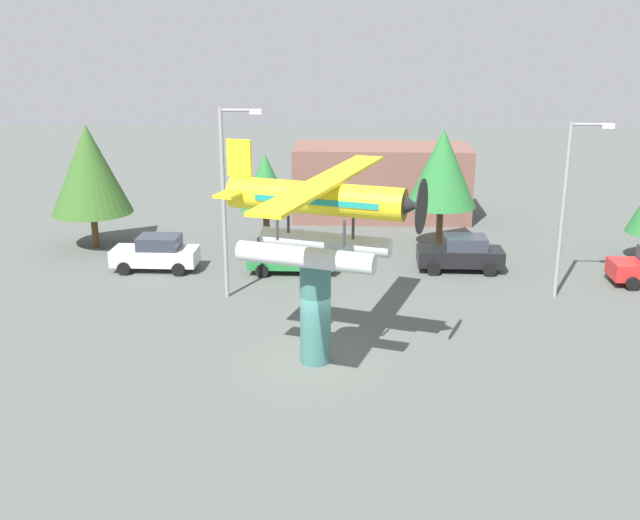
% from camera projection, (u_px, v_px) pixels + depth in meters
% --- Properties ---
extents(ground_plane, '(140.00, 140.00, 0.00)m').
position_uv_depth(ground_plane, '(316.00, 361.00, 26.67)').
color(ground_plane, '#515651').
extents(display_pedestal, '(1.10, 1.10, 3.86)m').
position_uv_depth(display_pedestal, '(315.00, 311.00, 26.09)').
color(display_pedestal, '#386B66').
rests_on(display_pedestal, ground).
extents(floatplane_monument, '(7.19, 10.27, 4.00)m').
position_uv_depth(floatplane_monument, '(319.00, 212.00, 24.99)').
color(floatplane_monument, silver).
rests_on(floatplane_monument, display_pedestal).
extents(car_near_silver, '(4.20, 2.02, 1.76)m').
position_uv_depth(car_near_silver, '(156.00, 253.00, 36.61)').
color(car_near_silver, silver).
rests_on(car_near_silver, ground).
extents(car_mid_green, '(4.20, 2.02, 1.76)m').
position_uv_depth(car_mid_green, '(293.00, 255.00, 36.26)').
color(car_mid_green, '#237A38').
rests_on(car_mid_green, ground).
extents(car_far_black, '(4.20, 2.02, 1.76)m').
position_uv_depth(car_far_black, '(461.00, 253.00, 36.55)').
color(car_far_black, black).
rests_on(car_far_black, ground).
extents(streetlight_primary, '(1.84, 0.28, 8.36)m').
position_uv_depth(streetlight_primary, '(228.00, 191.00, 31.73)').
color(streetlight_primary, gray).
rests_on(streetlight_primary, ground).
extents(streetlight_secondary, '(1.84, 0.28, 7.78)m').
position_uv_depth(streetlight_secondary, '(569.00, 198.00, 31.81)').
color(streetlight_secondary, gray).
rests_on(streetlight_secondary, ground).
extents(storefront_building, '(10.95, 5.06, 4.55)m').
position_uv_depth(storefront_building, '(381.00, 182.00, 46.83)').
color(storefront_building, brown).
rests_on(storefront_building, ground).
extents(tree_west, '(4.31, 4.31, 6.73)m').
position_uv_depth(tree_west, '(89.00, 169.00, 39.54)').
color(tree_west, brown).
rests_on(tree_west, ground).
extents(tree_east, '(2.81, 2.81, 5.14)m').
position_uv_depth(tree_east, '(266.00, 183.00, 39.99)').
color(tree_east, brown).
rests_on(tree_east, ground).
extents(tree_center_back, '(3.75, 3.75, 6.56)m').
position_uv_depth(tree_center_back, '(442.00, 168.00, 39.15)').
color(tree_center_back, brown).
rests_on(tree_center_back, ground).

